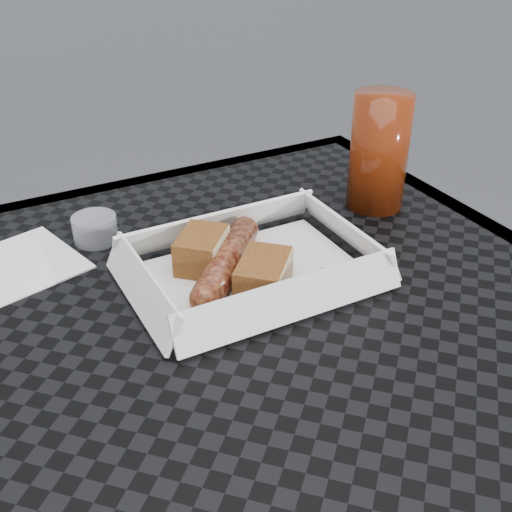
# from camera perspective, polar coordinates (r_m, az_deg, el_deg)

# --- Properties ---
(patio_table) EXTENTS (0.80, 0.80, 0.74)m
(patio_table) POSITION_cam_1_polar(r_m,az_deg,el_deg) (0.61, -2.92, -14.52)
(patio_table) COLOR black
(patio_table) RESTS_ON ground
(food_tray) EXTENTS (0.22, 0.15, 0.00)m
(food_tray) POSITION_cam_1_polar(r_m,az_deg,el_deg) (0.67, -0.41, -1.66)
(food_tray) COLOR white
(food_tray) RESTS_ON patio_table
(bratwurst) EXTENTS (0.12, 0.13, 0.03)m
(bratwurst) POSITION_cam_1_polar(r_m,az_deg,el_deg) (0.65, -2.64, -0.52)
(bratwurst) COLOR brown
(bratwurst) RESTS_ON food_tray
(bread_near) EXTENTS (0.07, 0.07, 0.04)m
(bread_near) POSITION_cam_1_polar(r_m,az_deg,el_deg) (0.67, -4.86, 0.51)
(bread_near) COLOR brown
(bread_near) RESTS_ON food_tray
(bread_far) EXTENTS (0.08, 0.08, 0.03)m
(bread_far) POSITION_cam_1_polar(r_m,az_deg,el_deg) (0.63, 0.65, -1.69)
(bread_far) COLOR brown
(bread_far) RESTS_ON food_tray
(veg_garnish) EXTENTS (0.03, 0.03, 0.00)m
(veg_garnish) POSITION_cam_1_polar(r_m,az_deg,el_deg) (0.65, 6.58, -2.30)
(veg_garnish) COLOR #DD4209
(veg_garnish) RESTS_ON food_tray
(napkin) EXTENTS (0.15, 0.15, 0.00)m
(napkin) POSITION_cam_1_polar(r_m,az_deg,el_deg) (0.73, -20.45, -0.79)
(napkin) COLOR white
(napkin) RESTS_ON patio_table
(condiment_cup_empty) EXTENTS (0.05, 0.05, 0.03)m
(condiment_cup_empty) POSITION_cam_1_polar(r_m,az_deg,el_deg) (0.75, -14.12, 2.36)
(condiment_cup_empty) COLOR silver
(condiment_cup_empty) RESTS_ON patio_table
(drink_glass) EXTENTS (0.07, 0.07, 0.14)m
(drink_glass) POSITION_cam_1_polar(r_m,az_deg,el_deg) (0.80, 10.88, 9.10)
(drink_glass) COLOR #5C1C07
(drink_glass) RESTS_ON patio_table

